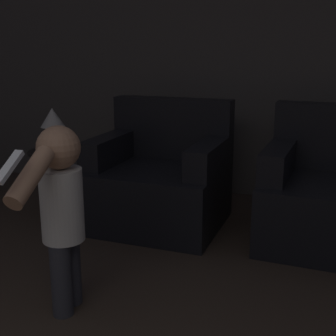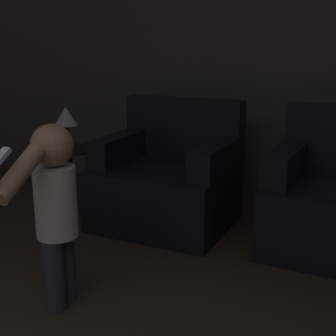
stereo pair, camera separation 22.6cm
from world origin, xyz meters
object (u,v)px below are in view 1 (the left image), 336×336
armchair_right (336,197)px  person_toddler (61,206)px  armchair_left (160,181)px  lamp (52,119)px

armchair_right → person_toddler: person_toddler is taller
armchair_left → person_toddler: bearing=-90.1°
person_toddler → lamp: bearing=26.0°
armchair_right → lamp: armchair_right is taller
armchair_left → lamp: armchair_left is taller
armchair_left → lamp: (-0.82, -0.05, 0.42)m
armchair_right → lamp: size_ratio=3.00×
armchair_left → lamp: bearing=-174.1°
armchair_left → person_toddler: size_ratio=1.03×
armchair_right → person_toddler: bearing=-130.9°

